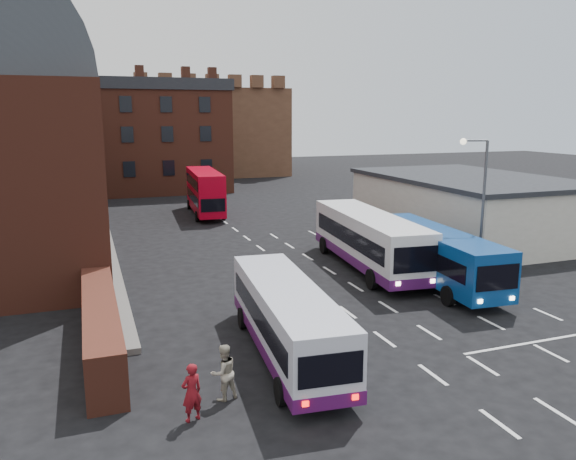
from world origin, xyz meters
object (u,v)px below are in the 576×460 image
object	(u,v)px
bus_white_outbound	(287,315)
bus_red_double	(205,192)
street_lamp	(479,196)
bus_blue	(435,252)
bus_white_inbound	(369,237)
pedestrian_red	(192,392)
pedestrian_beige	(224,372)

from	to	relation	value
bus_white_outbound	bus_red_double	distance (m)	29.75
street_lamp	bus_blue	bearing A→B (deg)	176.67
bus_white_outbound	bus_blue	size ratio (longest dim) A/B	0.93
bus_red_double	bus_white_inbound	bearing A→B (deg)	108.11
bus_white_outbound	street_lamp	distance (m)	13.86
pedestrian_red	bus_white_inbound	bearing A→B (deg)	-153.84
pedestrian_beige	bus_red_double	bearing A→B (deg)	-116.87
bus_white_inbound	street_lamp	xyz separation A→B (m)	(4.17, -3.81, 2.59)
bus_red_double	street_lamp	distance (m)	25.83
bus_white_outbound	street_lamp	xyz separation A→B (m)	(12.37, 5.52, 2.90)
bus_white_outbound	bus_red_double	bearing A→B (deg)	88.84
pedestrian_red	pedestrian_beige	distance (m)	1.43
bus_white_inbound	pedestrian_beige	xyz separation A→B (m)	(-11.06, -11.64, -0.95)
bus_white_inbound	pedestrian_red	size ratio (longest dim) A/B	6.72
pedestrian_red	bus_red_double	bearing A→B (deg)	-122.06
bus_white_outbound	bus_blue	bearing A→B (deg)	34.58
bus_white_outbound	pedestrian_red	distance (m)	5.14
bus_white_outbound	bus_white_inbound	bearing A→B (deg)	53.78
pedestrian_beige	bus_blue	bearing A→B (deg)	-164.26
bus_blue	street_lamp	xyz separation A→B (m)	(2.35, -0.14, 2.78)
pedestrian_beige	bus_white_outbound	bearing A→B (deg)	-157.04
bus_blue	bus_red_double	distance (m)	24.85
bus_white_inbound	pedestrian_beige	bearing A→B (deg)	52.07
bus_white_inbound	pedestrian_red	distance (m)	17.49
bus_blue	pedestrian_red	bearing A→B (deg)	36.62
bus_white_inbound	bus_red_double	distance (m)	20.84
bus_red_double	pedestrian_red	xyz separation A→B (m)	(-7.24, -32.76, -1.16)
bus_white_inbound	pedestrian_beige	world-z (taller)	bus_white_inbound
bus_blue	bus_red_double	xyz separation A→B (m)	(-6.76, 23.91, 0.38)
bus_red_double	street_lamp	size ratio (longest dim) A/B	1.31
street_lamp	bus_white_inbound	bearing A→B (deg)	137.59
bus_white_outbound	street_lamp	size ratio (longest dim) A/B	1.31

